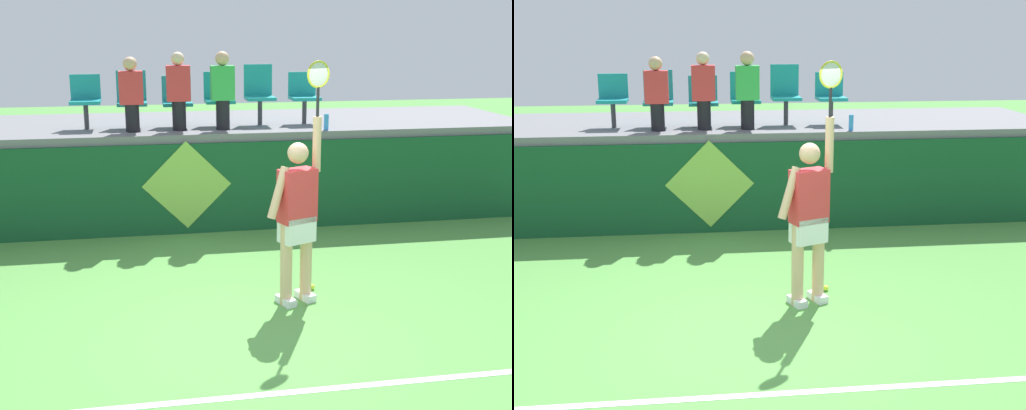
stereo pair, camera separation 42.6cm
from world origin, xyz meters
TOP-DOWN VIEW (x-y plane):
  - ground_plane at (0.00, 0.00)m, footprint 40.00×40.00m
  - court_back_wall at (0.00, 3.55)m, footprint 10.57×0.20m
  - spectator_platform at (0.00, 4.85)m, footprint 10.57×2.69m
  - court_baseline_stripe at (0.00, -1.07)m, footprint 9.51×0.08m
  - tennis_player at (0.72, 0.76)m, footprint 0.72×0.38m
  - tennis_ball at (0.97, 1.07)m, footprint 0.07×0.07m
  - water_bottle at (1.82, 3.62)m, footprint 0.07×0.07m
  - stadium_chair_0 at (-1.65, 4.39)m, footprint 0.44×0.42m
  - stadium_chair_1 at (-0.98, 4.40)m, footprint 0.44×0.42m
  - stadium_chair_2 at (-0.31, 4.39)m, footprint 0.44×0.42m
  - stadium_chair_3 at (0.33, 4.40)m, footprint 0.44×0.42m
  - stadium_chair_4 at (0.96, 4.40)m, footprint 0.44×0.42m
  - stadium_chair_5 at (1.66, 4.39)m, footprint 0.44×0.42m
  - spectator_0 at (-0.31, 3.98)m, footprint 0.34×0.20m
  - spectator_1 at (-0.98, 3.95)m, footprint 0.34×0.20m
  - spectator_2 at (0.33, 3.94)m, footprint 0.34×0.21m
  - wall_signage_mount at (-0.26, 3.45)m, footprint 1.27×0.01m

SIDE VIEW (x-z plane):
  - ground_plane at x=0.00m, z-range 0.00..0.00m
  - wall_signage_mount at x=-0.26m, z-range -0.68..0.68m
  - court_baseline_stripe at x=0.00m, z-range 0.00..0.01m
  - tennis_ball at x=0.97m, z-range 0.00..0.07m
  - court_back_wall at x=0.00m, z-range 0.00..1.31m
  - tennis_player at x=0.72m, z-range -0.29..2.29m
  - spectator_platform at x=0.00m, z-range 1.31..1.43m
  - water_bottle at x=1.82m, z-range 1.43..1.66m
  - stadium_chair_2 at x=-0.31m, z-range 1.47..2.22m
  - stadium_chair_3 at x=0.33m, z-range 1.48..2.28m
  - stadium_chair_5 at x=1.66m, z-range 1.49..2.28m
  - stadium_chair_1 at x=-0.98m, z-range 1.46..2.30m
  - stadium_chair_0 at x=-1.65m, z-range 1.49..2.28m
  - stadium_chair_4 at x=0.96m, z-range 1.48..2.39m
  - spectator_1 at x=-0.98m, z-range 1.46..2.52m
  - spectator_0 at x=-0.31m, z-range 1.46..2.58m
  - spectator_2 at x=0.33m, z-range 1.46..2.59m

